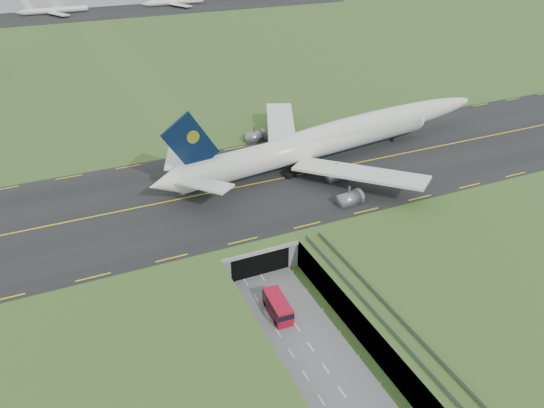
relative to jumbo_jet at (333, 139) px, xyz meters
name	(u,v)px	position (x,y,z in m)	size (l,w,h in m)	color
ground	(278,300)	(-32.28, -37.86, -11.56)	(900.00, 900.00, 0.00)	#3E5622
airfield_deck	(278,287)	(-32.28, -37.86, -8.56)	(800.00, 800.00, 6.00)	gray
trench_road	(296,326)	(-32.28, -45.36, -11.46)	(12.00, 75.00, 0.20)	slate
taxiway	(217,192)	(-32.28, -4.86, -5.47)	(800.00, 44.00, 0.18)	black
tunnel_portal	(244,238)	(-32.28, -21.15, -8.23)	(17.00, 22.30, 6.00)	gray
guideway	(393,328)	(-21.28, -56.97, -6.24)	(3.00, 53.00, 7.05)	#A8A8A3
jumbo_jet	(333,139)	(0.00, 0.00, 0.00)	(97.66, 61.83, 20.64)	silver
shuttle_tram	(278,307)	(-33.86, -41.35, -9.80)	(3.40, 8.06, 3.22)	#AB0B23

